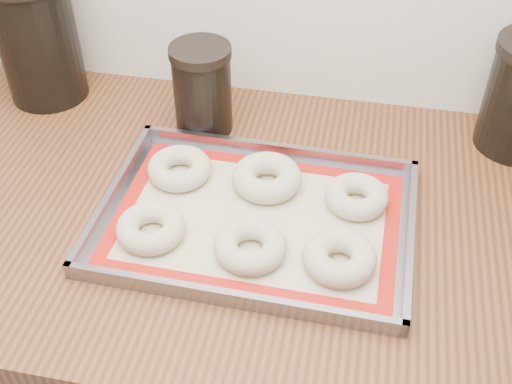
% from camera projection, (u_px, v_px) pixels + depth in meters
% --- Properties ---
extents(cabinet, '(3.00, 0.65, 0.86)m').
position_uv_depth(cabinet, '(258.00, 377.00, 1.30)').
color(cabinet, slate).
rests_on(cabinet, floor).
extents(countertop, '(3.06, 0.68, 0.04)m').
position_uv_depth(countertop, '(258.00, 217.00, 1.00)').
color(countertop, brown).
rests_on(countertop, cabinet).
extents(baking_tray, '(0.47, 0.34, 0.03)m').
position_uv_depth(baking_tray, '(256.00, 219.00, 0.95)').
color(baking_tray, gray).
rests_on(baking_tray, countertop).
extents(baking_mat, '(0.43, 0.30, 0.00)m').
position_uv_depth(baking_mat, '(256.00, 220.00, 0.96)').
color(baking_mat, '#C6B793').
rests_on(baking_mat, baking_tray).
extents(bagel_front_left, '(0.12, 0.12, 0.03)m').
position_uv_depth(bagel_front_left, '(151.00, 228.00, 0.92)').
color(bagel_front_left, beige).
rests_on(bagel_front_left, baking_mat).
extents(bagel_front_mid, '(0.12, 0.12, 0.03)m').
position_uv_depth(bagel_front_mid, '(250.00, 246.00, 0.89)').
color(bagel_front_mid, beige).
rests_on(bagel_front_mid, baking_mat).
extents(bagel_front_right, '(0.13, 0.13, 0.04)m').
position_uv_depth(bagel_front_right, '(340.00, 257.00, 0.88)').
color(bagel_front_right, beige).
rests_on(bagel_front_right, baking_mat).
extents(bagel_back_left, '(0.13, 0.13, 0.03)m').
position_uv_depth(bagel_back_left, '(179.00, 168.00, 1.02)').
color(bagel_back_left, beige).
rests_on(bagel_back_left, baking_mat).
extents(bagel_back_mid, '(0.12, 0.12, 0.04)m').
position_uv_depth(bagel_back_mid, '(267.00, 177.00, 1.00)').
color(bagel_back_mid, beige).
rests_on(bagel_back_mid, baking_mat).
extents(bagel_back_right, '(0.12, 0.12, 0.03)m').
position_uv_depth(bagel_back_right, '(357.00, 196.00, 0.97)').
color(bagel_back_right, beige).
rests_on(bagel_back_right, baking_mat).
extents(canister_left, '(0.15, 0.15, 0.24)m').
position_uv_depth(canister_left, '(37.00, 37.00, 1.14)').
color(canister_left, black).
rests_on(canister_left, countertop).
extents(canister_mid, '(0.10, 0.10, 0.16)m').
position_uv_depth(canister_mid, '(202.00, 89.00, 1.09)').
color(canister_mid, black).
rests_on(canister_mid, countertop).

